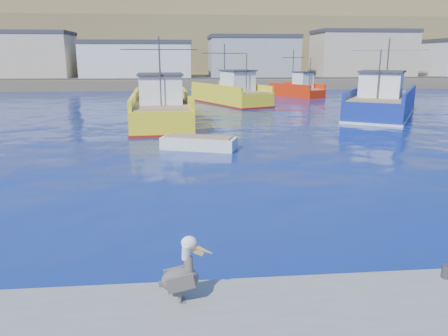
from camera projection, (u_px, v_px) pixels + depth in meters
name	position (u px, v px, depth m)	size (l,w,h in m)	color
ground	(276.00, 241.00, 12.63)	(260.00, 260.00, 0.00)	#071954
dock_bollards	(339.00, 277.00, 9.25)	(36.20, 0.20, 0.30)	#4C4C4C
far_shore	(190.00, 41.00, 115.67)	(200.00, 81.00, 24.00)	brown
trawler_yellow_a	(161.00, 109.00, 34.23)	(6.05, 13.43, 6.76)	yellow
trawler_yellow_b	(231.00, 94.00, 48.41)	(8.47, 12.25, 6.56)	yellow
trawler_blue	(382.00, 103.00, 38.77)	(11.13, 13.98, 6.80)	navy
boat_orange	(298.00, 89.00, 57.20)	(6.31, 8.07, 6.00)	red
skiff_mid	(199.00, 144.00, 24.96)	(4.48, 2.82, 0.92)	silver
skiff_far	(384.00, 102.00, 48.60)	(2.14, 3.63, 0.75)	silver
pelican	(182.00, 274.00, 8.48)	(1.10, 0.54, 1.35)	#595451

